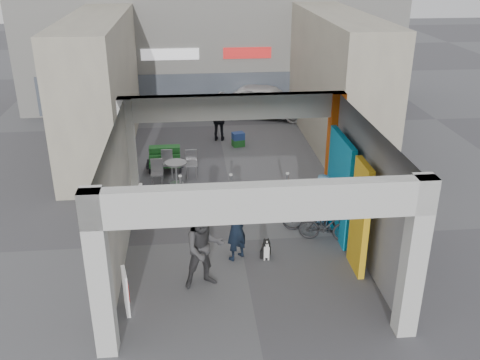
{
  "coord_description": "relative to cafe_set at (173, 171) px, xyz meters",
  "views": [
    {
      "loc": [
        -1.23,
        -12.49,
        7.35
      ],
      "look_at": [
        0.09,
        1.0,
        1.35
      ],
      "focal_mm": 40.0,
      "sensor_mm": 36.0,
      "label": 1
    }
  ],
  "objects": [
    {
      "name": "plaza_bldg_right",
      "position": [
        6.37,
        3.26,
        2.17
      ],
      "size": [
        2.0,
        9.0,
        5.0
      ],
      "primitive_type": "cube",
      "color": "#B1AA93",
      "rests_on": "ground"
    },
    {
      "name": "man_elderly",
      "position": [
        4.27,
        -3.44,
        0.42
      ],
      "size": [
        0.82,
        0.64,
        1.5
      ],
      "primitive_type": "imported",
      "rotation": [
        0.0,
        0.0,
        -0.24
      ],
      "color": "#5B8AB2",
      "rests_on": "ground"
    },
    {
      "name": "far_building",
      "position": [
        1.87,
        9.75,
        3.66
      ],
      "size": [
        18.0,
        4.08,
        8.0
      ],
      "color": "silver",
      "rests_on": "ground"
    },
    {
      "name": "bollard_center",
      "position": [
        1.83,
        -1.75,
        0.11
      ],
      "size": [
        0.09,
        0.09,
        0.87
      ],
      "primitive_type": "cylinder",
      "color": "#94969C",
      "rests_on": "ground"
    },
    {
      "name": "man_with_dog",
      "position": [
        1.69,
        -5.1,
        0.52
      ],
      "size": [
        0.74,
        0.7,
        1.7
      ],
      "primitive_type": "imported",
      "rotation": [
        0.0,
        0.0,
        3.81
      ],
      "color": "black",
      "rests_on": "ground"
    },
    {
      "name": "white_van",
      "position": [
        4.17,
        6.99,
        0.42
      ],
      "size": [
        4.74,
        3.24,
        1.5
      ],
      "primitive_type": "imported",
      "rotation": [
        0.0,
        0.0,
        1.2
      ],
      "color": "silver",
      "rests_on": "ground"
    },
    {
      "name": "plaza_bldg_left",
      "position": [
        -2.63,
        3.26,
        2.17
      ],
      "size": [
        2.0,
        9.0,
        5.0
      ],
      "primitive_type": "cube",
      "color": "#B1AA93",
      "rests_on": "ground"
    },
    {
      "name": "border_collie",
      "position": [
        2.44,
        -5.17,
        -0.09
      ],
      "size": [
        0.22,
        0.44,
        0.61
      ],
      "rotation": [
        0.0,
        0.0,
        -0.35
      ],
      "color": "black",
      "rests_on": "ground"
    },
    {
      "name": "bollard_right",
      "position": [
        3.57,
        -1.84,
        0.11
      ],
      "size": [
        0.09,
        0.09,
        0.88
      ],
      "primitive_type": "cylinder",
      "color": "#94969C",
      "rests_on": "ground"
    },
    {
      "name": "ground",
      "position": [
        1.87,
        -4.24,
        -0.33
      ],
      "size": [
        90.0,
        90.0,
        0.0
      ],
      "primitive_type": "plane",
      "color": "#55565A",
      "rests_on": "ground"
    },
    {
      "name": "crate_stack",
      "position": [
        2.52,
        3.12,
        -0.05
      ],
      "size": [
        0.52,
        0.45,
        0.56
      ],
      "rotation": [
        0.0,
        0.0,
        0.24
      ],
      "color": "#1A5418",
      "rests_on": "ground"
    },
    {
      "name": "arcade_canopy",
      "position": [
        2.41,
        -5.06,
        1.97
      ],
      "size": [
        6.4,
        6.45,
        6.4
      ],
      "color": "silver",
      "rests_on": "ground"
    },
    {
      "name": "cafe_set",
      "position": [
        0.0,
        0.0,
        0.0
      ],
      "size": [
        1.53,
        1.24,
        0.93
      ],
      "rotation": [
        0.0,
        0.0,
        -0.23
      ],
      "color": "#9F9EA3",
      "rests_on": "ground"
    },
    {
      "name": "produce_stand",
      "position": [
        -0.28,
        0.88,
        0.01
      ],
      "size": [
        1.29,
        0.7,
        0.85
      ],
      "rotation": [
        0.0,
        0.0,
        0.37
      ],
      "color": "black",
      "rests_on": "ground"
    },
    {
      "name": "advert_board_near",
      "position": [
        -0.87,
        -6.99,
        0.18
      ],
      "size": [
        0.19,
        0.55,
        1.0
      ],
      "rotation": [
        0.0,
        0.0,
        0.2
      ],
      "color": "white",
      "rests_on": "ground"
    },
    {
      "name": "bicycle_rear",
      "position": [
        4.17,
        -4.44,
        0.12
      ],
      "size": [
        1.53,
        0.81,
        0.89
      ],
      "primitive_type": "imported",
      "rotation": [
        0.0,
        0.0,
        1.29
      ],
      "color": "black",
      "rests_on": "ground"
    },
    {
      "name": "man_back_turned",
      "position": [
        0.86,
        -6.18,
        0.66
      ],
      "size": [
        1.11,
        0.96,
        1.98
      ],
      "primitive_type": "imported",
      "rotation": [
        0.0,
        0.0,
        0.24
      ],
      "color": "#3C3C3E",
      "rests_on": "ground"
    },
    {
      "name": "bollard_left",
      "position": [
        0.28,
        -1.68,
        0.11
      ],
      "size": [
        0.09,
        0.09,
        0.87
      ],
      "primitive_type": "cylinder",
      "color": "#94969C",
      "rests_on": "ground"
    },
    {
      "name": "bicycle_front",
      "position": [
        3.95,
        -3.92,
        0.13
      ],
      "size": [
        1.85,
        1.02,
        0.92
      ],
      "primitive_type": "imported",
      "rotation": [
        0.0,
        0.0,
        1.32
      ],
      "color": "black",
      "rests_on": "ground"
    },
    {
      "name": "man_crates",
      "position": [
        1.82,
        3.89,
        0.56
      ],
      "size": [
        1.1,
        0.61,
        1.77
      ],
      "primitive_type": "imported",
      "rotation": [
        0.0,
        0.0,
        2.96
      ],
      "color": "black",
      "rests_on": "ground"
    },
    {
      "name": "advert_board_far",
      "position": [
        -0.87,
        -2.66,
        0.18
      ],
      "size": [
        0.15,
        0.56,
        1.0
      ],
      "rotation": [
        0.0,
        0.0,
        -0.1
      ],
      "color": "white",
      "rests_on": "ground"
    }
  ]
}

